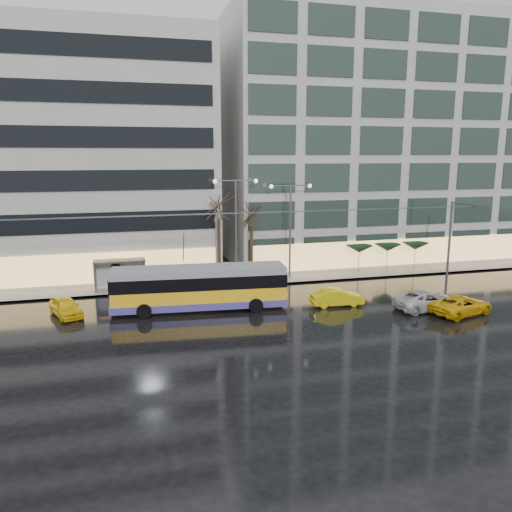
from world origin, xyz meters
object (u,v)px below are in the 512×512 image
object	(u,v)px
bus_shelter	(115,268)
street_lamp_near	(236,216)
trolleybus	(200,289)
taxi_a	(66,307)

from	to	relation	value
bus_shelter	street_lamp_near	size ratio (longest dim) A/B	0.47
trolleybus	street_lamp_near	xyz separation A→B (m)	(4.34, 7.20, 4.41)
bus_shelter	taxi_a	xyz separation A→B (m)	(-3.34, -6.13, -1.30)
bus_shelter	taxi_a	bearing A→B (deg)	-118.62
trolleybus	taxi_a	size ratio (longest dim) A/B	3.31
trolleybus	street_lamp_near	bearing A→B (deg)	58.94
bus_shelter	trolleybus	bearing A→B (deg)	-49.55
trolleybus	street_lamp_near	world-z (taller)	street_lamp_near
taxi_a	street_lamp_near	bearing A→B (deg)	2.03
street_lamp_near	taxi_a	distance (m)	15.99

